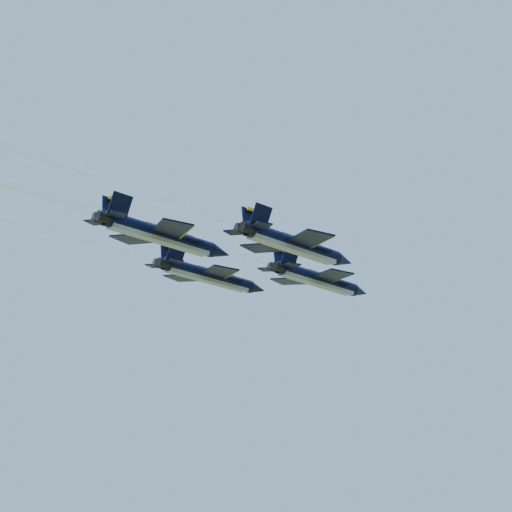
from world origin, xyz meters
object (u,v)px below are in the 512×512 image
Objects in this scene: jet_slot at (164,236)px; jet_lead at (319,280)px; jet_right at (296,245)px; jet_left at (211,276)px.

jet_lead is at bearing 92.53° from jet_slot.
jet_right is at bearing -54.90° from jet_lead.
jet_slot is at bearing -55.11° from jet_left.
jet_lead is 27.46m from jet_slot.
jet_left is (-12.04, -10.30, 0.00)m from jet_lead.
jet_lead is 1.00× the size of jet_slot.
jet_left is at bearing -123.17° from jet_lead.
jet_lead is at bearing 56.83° from jet_left.
jet_slot is at bearing -117.55° from jet_right.
jet_lead is 15.85m from jet_left.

